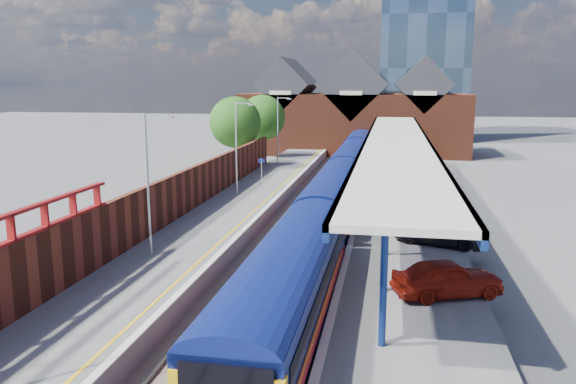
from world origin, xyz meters
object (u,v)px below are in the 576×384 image
lamp_post_c (238,142)px  parked_car_blue (439,209)px  parked_car_red (447,278)px  lamp_post_d (279,126)px  lamp_post_b (150,175)px  parked_car_silver (419,217)px  train (344,176)px  parked_car_dark (439,231)px  platform_sign (262,168)px

lamp_post_c → parked_car_blue: lamp_post_c is taller
lamp_post_c → parked_car_red: size_ratio=1.59×
lamp_post_d → lamp_post_b: bearing=-90.0°
parked_car_red → lamp_post_c: bearing=14.6°
lamp_post_d → parked_car_silver: size_ratio=1.58×
parked_car_red → parked_car_silver: size_ratio=0.99×
parked_car_silver → lamp_post_c: bearing=52.4°
train → parked_car_dark: bearing=-66.7°
parked_car_silver → parked_car_dark: (0.94, -3.03, -0.03)m
lamp_post_d → parked_car_blue: lamp_post_d is taller
platform_sign → parked_car_silver: platform_sign is taller
parked_car_dark → train: bearing=41.7°
lamp_post_d → parked_car_silver: bearing=-61.7°
parked_car_red → platform_sign: bearing=9.3°
train → parked_car_red: train is taller
lamp_post_c → parked_car_dark: lamp_post_c is taller
parked_car_silver → parked_car_dark: size_ratio=0.91×
lamp_post_c → parked_car_red: 23.83m
parked_car_red → lamp_post_d: bearing=0.2°
parked_car_dark → parked_car_blue: size_ratio=1.09×
platform_sign → parked_car_dark: size_ratio=0.52×
lamp_post_b → parked_car_blue: lamp_post_b is taller
lamp_post_d → parked_car_dark: (14.13, -27.55, -3.29)m
train → lamp_post_b: size_ratio=9.42×
lamp_post_b → parked_car_red: bearing=-12.7°
lamp_post_c → parked_car_silver: lamp_post_c is taller
parked_car_blue → lamp_post_b: bearing=103.2°
lamp_post_d → parked_car_red: lamp_post_d is taller
train → lamp_post_b: bearing=-112.4°
train → lamp_post_d: size_ratio=9.42×
lamp_post_b → lamp_post_d: size_ratio=1.00×
train → parked_car_blue: size_ratio=14.74×
lamp_post_c → lamp_post_d: 16.00m
lamp_post_d → platform_sign: bearing=-84.4°
lamp_post_c → platform_sign: bearing=55.7°
lamp_post_c → lamp_post_b: bearing=-90.0°
parked_car_blue → lamp_post_c: bearing=46.4°
parked_car_red → parked_car_dark: parked_car_red is taller
parked_car_red → parked_car_silver: (-0.65, 10.60, -0.02)m
lamp_post_b → train: bearing=67.6°
lamp_post_c → parked_car_blue: size_ratio=1.57×
parked_car_silver → parked_car_dark: 3.17m
lamp_post_d → parked_car_silver: 28.04m
lamp_post_b → parked_car_silver: lamp_post_b is taller
lamp_post_d → parked_car_silver: (13.19, -24.52, -3.26)m
lamp_post_d → platform_sign: 14.25m
lamp_post_d → platform_sign: (1.36, -14.00, -2.30)m
parked_car_silver → parked_car_blue: 3.00m
platform_sign → parked_car_blue: 15.38m
parked_car_red → parked_car_blue: size_ratio=0.99×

